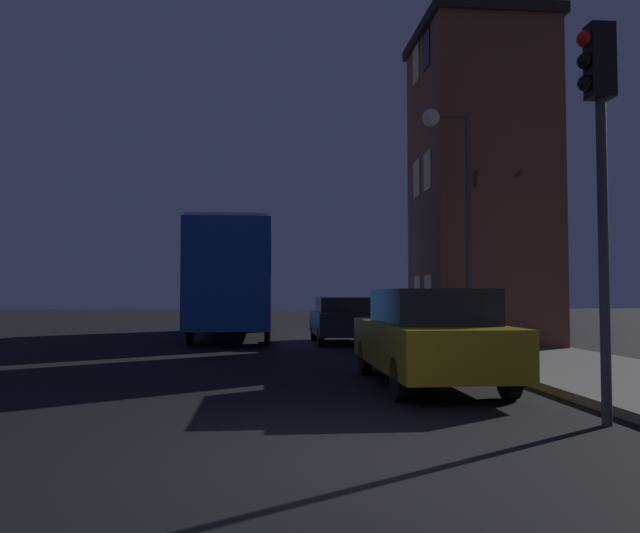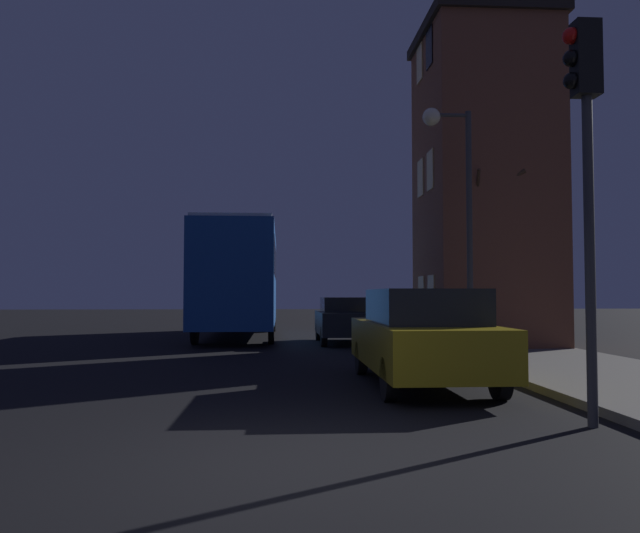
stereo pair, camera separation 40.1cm
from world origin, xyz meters
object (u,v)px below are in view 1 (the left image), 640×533
Objects in this scene: streetlamp at (453,183)px; bare_tree at (478,252)px; bus at (234,273)px; car_near_lane at (428,336)px; car_mid_lane at (344,319)px; traffic_light at (599,137)px.

bare_tree is at bearing 53.90° from streetlamp.
bus is 2.11× the size of car_near_lane.
bus reaches higher than car_near_lane.
car_mid_lane is (-0.24, 9.19, -0.08)m from car_near_lane.
bare_tree reaches higher than car_near_lane.
traffic_light reaches higher than bus.
car_near_lane is at bearing -113.03° from streetlamp.
car_near_lane is at bearing 109.82° from traffic_light.
bus is at bearing 107.27° from car_near_lane.
car_mid_lane is (-1.99, 5.06, -3.46)m from streetlamp.
streetlamp is 10.09m from bus.
streetlamp reaches higher than bare_tree.
streetlamp is at bearing 66.97° from car_near_lane.
traffic_light is at bearing -94.20° from streetlamp.
bus is 5.00m from car_mid_lane.
car_mid_lane is at bearing 131.97° from bare_tree.
bare_tree is at bearing -44.47° from bus.
traffic_light is 1.01× the size of car_near_lane.
car_mid_lane is at bearing 111.46° from streetlamp.
bus is at bearing 107.82° from traffic_light.
traffic_light is 9.24m from bare_tree.
traffic_light is at bearing -72.18° from bus.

